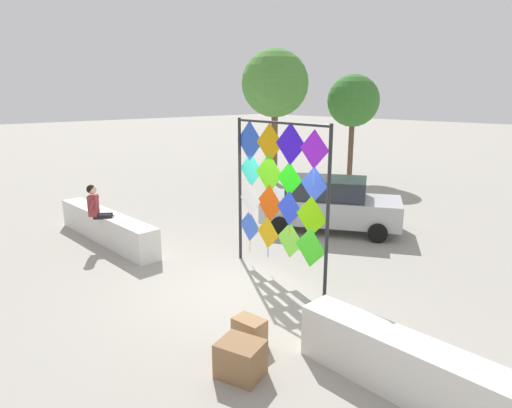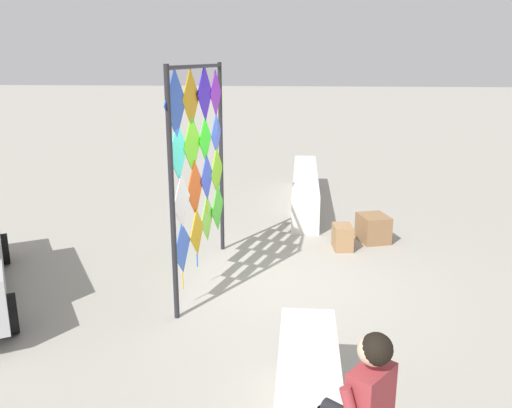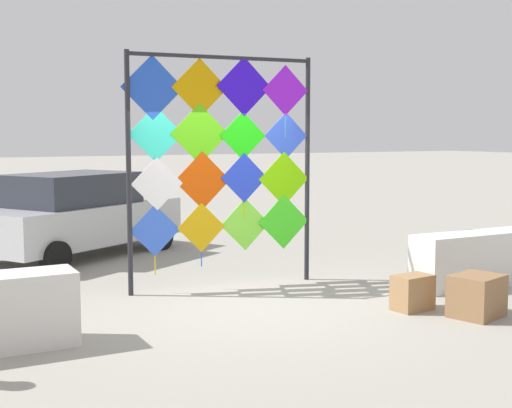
# 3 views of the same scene
# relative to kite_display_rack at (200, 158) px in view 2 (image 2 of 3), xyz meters

# --- Properties ---
(ground) EXTENTS (120.00, 120.00, 0.00)m
(ground) POSITION_rel_kite_display_rack_xyz_m (-0.10, -1.16, -1.94)
(ground) COLOR #9E998E
(plaza_ledge_right) EXTENTS (4.52, 0.56, 0.78)m
(plaza_ledge_right) POSITION_rel_kite_display_rack_xyz_m (4.54, -1.62, -1.55)
(plaza_ledge_right) COLOR silver
(plaza_ledge_right) RESTS_ON ground
(kite_display_rack) EXTENTS (2.81, 0.30, 3.32)m
(kite_display_rack) POSITION_rel_kite_display_rack_xyz_m (0.00, 0.00, 0.00)
(kite_display_rack) COLOR #232328
(kite_display_rack) RESTS_ON ground
(cardboard_box_large) EXTENTS (0.73, 0.66, 0.51)m
(cardboard_box_large) POSITION_rel_kite_display_rack_xyz_m (2.04, -2.91, -1.68)
(cardboard_box_large) COLOR olive
(cardboard_box_large) RESTS_ON ground
(cardboard_box_small) EXTENTS (0.53, 0.38, 0.44)m
(cardboard_box_small) POSITION_rel_kite_display_rack_xyz_m (1.57, -2.30, -1.72)
(cardboard_box_small) COLOR #9E754C
(cardboard_box_small) RESTS_ON ground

